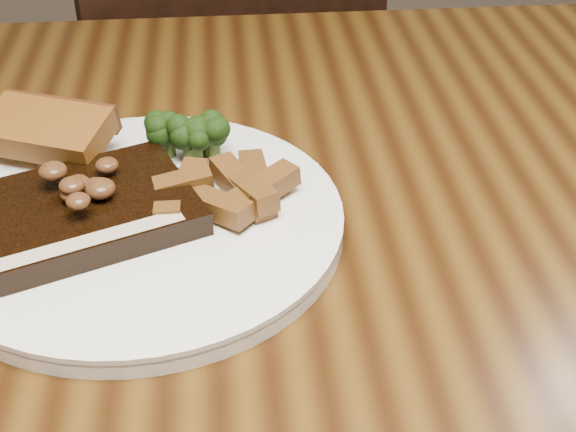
% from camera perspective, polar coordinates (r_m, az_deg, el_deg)
% --- Properties ---
extents(dining_table, '(1.60, 0.90, 0.75)m').
position_cam_1_polar(dining_table, '(0.64, -0.48, -8.79)').
color(dining_table, '#472D0E').
rests_on(dining_table, ground).
extents(chair_far, '(0.54, 0.54, 0.90)m').
position_cam_1_polar(chair_far, '(1.28, -4.98, 6.56)').
color(chair_far, black).
rests_on(chair_far, ground).
extents(plate, '(0.30, 0.30, 0.01)m').
position_cam_1_polar(plate, '(0.60, -10.38, -0.58)').
color(plate, white).
rests_on(plate, dining_table).
extents(steak, '(0.18, 0.16, 0.02)m').
position_cam_1_polar(steak, '(0.59, -14.23, 0.21)').
color(steak, black).
rests_on(steak, plate).
extents(steak_bone, '(0.15, 0.07, 0.02)m').
position_cam_1_polar(steak_bone, '(0.55, -14.81, -3.05)').
color(steak_bone, '#C0B494').
rests_on(steak_bone, plate).
extents(mushroom_pile, '(0.06, 0.06, 0.03)m').
position_cam_1_polar(mushroom_pile, '(0.58, -14.24, 2.65)').
color(mushroom_pile, '#52331A').
rests_on(mushroom_pile, steak).
extents(garlic_bread, '(0.11, 0.09, 0.02)m').
position_cam_1_polar(garlic_bread, '(0.67, -16.57, 4.41)').
color(garlic_bread, brown).
rests_on(garlic_bread, plate).
extents(potato_wedges, '(0.09, 0.09, 0.02)m').
position_cam_1_polar(potato_wedges, '(0.59, -5.15, 1.37)').
color(potato_wedges, brown).
rests_on(potato_wedges, plate).
extents(broccoli_cluster, '(0.06, 0.06, 0.04)m').
position_cam_1_polar(broccoli_cluster, '(0.65, -7.09, 5.32)').
color(broccoli_cluster, '#19310B').
rests_on(broccoli_cluster, plate).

